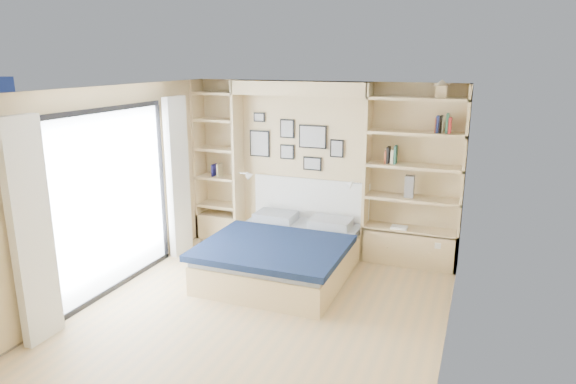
% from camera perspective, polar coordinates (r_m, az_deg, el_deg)
% --- Properties ---
extents(ground, '(4.50, 4.50, 0.00)m').
position_cam_1_polar(ground, '(6.01, -2.96, -13.23)').
color(ground, tan).
rests_on(ground, ground).
extents(room_shell, '(4.50, 4.50, 4.50)m').
position_cam_1_polar(room_shell, '(7.08, -0.92, 0.48)').
color(room_shell, tan).
rests_on(room_shell, ground).
extents(bed, '(1.80, 2.22, 1.07)m').
position_cam_1_polar(bed, '(6.91, -0.46, -6.81)').
color(bed, '#E4C18B').
rests_on(bed, ground).
extents(photo_gallery, '(1.48, 0.02, 0.82)m').
position_cam_1_polar(photo_gallery, '(7.64, 0.59, 5.57)').
color(photo_gallery, black).
rests_on(photo_gallery, ground).
extents(reading_lamps, '(1.92, 0.12, 0.15)m').
position_cam_1_polar(reading_lamps, '(7.48, 1.07, 1.44)').
color(reading_lamps, silver).
rests_on(reading_lamps, ground).
extents(shelf_decor, '(3.51, 0.23, 2.03)m').
position_cam_1_polar(shelf_decor, '(7.06, 12.87, 5.46)').
color(shelf_decor, '#953C1F').
rests_on(shelf_decor, ground).
extents(deck, '(3.20, 4.00, 0.05)m').
position_cam_1_polar(deck, '(8.06, -27.25, -7.47)').
color(deck, '#6F6452').
rests_on(deck, ground).
extents(deck_chair, '(0.52, 0.77, 0.72)m').
position_cam_1_polar(deck_chair, '(8.82, -23.72, -2.87)').
color(deck_chair, tan).
rests_on(deck_chair, ground).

